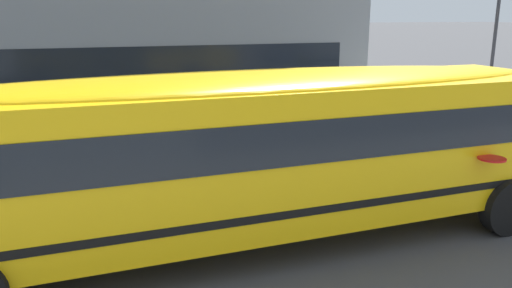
% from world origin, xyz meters
% --- Properties ---
extents(ground_plane, '(400.00, 400.00, 0.00)m').
position_xyz_m(ground_plane, '(0.00, 0.00, 0.00)').
color(ground_plane, '#424244').
extents(sidewalk_far, '(120.00, 3.00, 0.01)m').
position_xyz_m(sidewalk_far, '(0.00, 8.10, 0.01)').
color(sidewalk_far, gray).
rests_on(sidewalk_far, ground_plane).
extents(lane_centreline, '(110.00, 0.16, 0.01)m').
position_xyz_m(lane_centreline, '(0.00, 0.00, 0.00)').
color(lane_centreline, silver).
rests_on(lane_centreline, ground_plane).
extents(school_bus, '(12.30, 2.91, 2.75)m').
position_xyz_m(school_bus, '(4.06, -1.96, 1.63)').
color(school_bus, yellow).
rests_on(school_bus, ground_plane).
extents(parked_car_white_end_of_row, '(3.96, 1.99, 1.64)m').
position_xyz_m(parked_car_white_end_of_row, '(13.05, 5.40, 0.84)').
color(parked_car_white_end_of_row, silver).
rests_on(parked_car_white_end_of_row, ground_plane).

